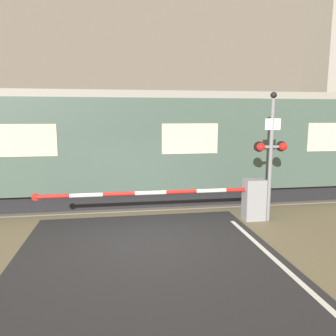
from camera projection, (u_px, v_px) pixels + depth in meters
The scene contains 6 objects.
ground_plane at pixel (144, 240), 8.22m from camera, with size 80.00×80.00×0.00m, color #6B6047.
track_bed at pixel (135, 199), 12.19m from camera, with size 36.00×3.20×0.13m.
train at pixel (181, 146), 12.15m from camera, with size 18.41×3.12×3.88m.
crossing_barrier at pixel (235, 198), 9.63m from camera, with size 6.58×0.44×1.23m.
signal_post at pixel (271, 149), 9.40m from camera, with size 0.98×0.26×3.74m.
distant_building at pixel (335, 67), 28.08m from camera, with size 4.24×4.24×14.27m.
Camera 1 is at (-0.64, -7.83, 3.07)m, focal length 35.00 mm.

